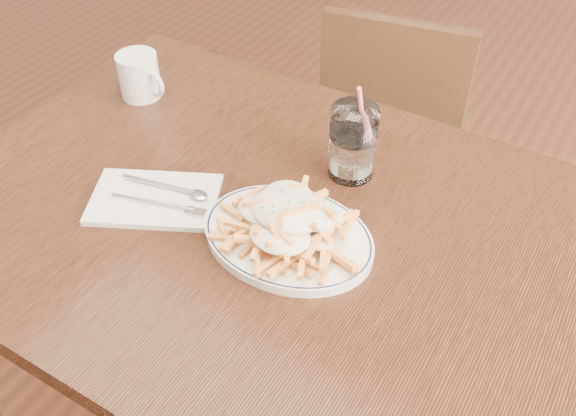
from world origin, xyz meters
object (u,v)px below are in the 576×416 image
Objects in this scene: table at (286,257)px; chair_far at (394,125)px; water_glass at (353,146)px; fries_plate at (288,236)px; coffee_mug at (140,76)px; loaded_fries at (288,216)px.

table is 1.50× the size of chair_far.
water_glass is at bearing 80.10° from table.
table is 3.94× the size of fries_plate.
coffee_mug is (-0.47, 0.21, 0.04)m from fries_plate.
water_glass reaches higher than coffee_mug.
chair_far is at bearing 99.78° from fries_plate.
fries_plate is at bearing -23.68° from coffee_mug.
water_glass reaches higher than fries_plate.
table is 0.80m from chair_far.
loaded_fries is 1.43× the size of water_glass.
coffee_mug is (-0.48, 0.00, -0.01)m from water_glass.
water_glass is at bearing 88.27° from loaded_fries.
loaded_fries is 0.20m from water_glass.
coffee_mug reaches higher than fries_plate.
coffee_mug is at bearing 179.54° from water_glass.
water_glass is (0.01, 0.20, 0.05)m from fries_plate.
loaded_fries reaches higher than chair_far.
table is at bearing -81.56° from chair_far.
fries_plate reaches higher than table.
loaded_fries is 0.52m from coffee_mug.
coffee_mug is at bearing -120.22° from chair_far.
chair_far is 6.89× the size of coffee_mug.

